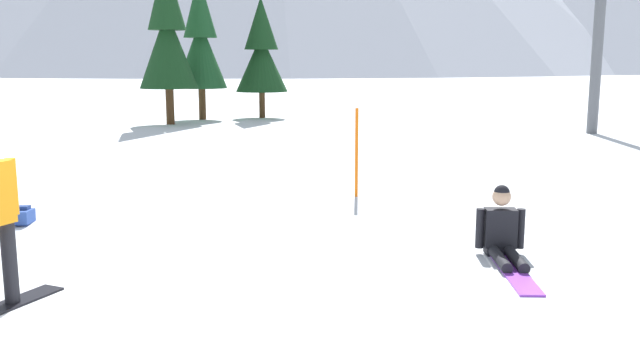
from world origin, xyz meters
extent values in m
plane|color=white|center=(0.00, 0.00, 0.00)|extent=(800.00, 800.00, 0.00)
cube|color=black|center=(-0.69, 0.15, 0.01)|extent=(0.35, 1.47, 0.02)
cylinder|color=black|center=(-0.69, 0.31, 0.45)|extent=(0.15, 0.15, 0.86)
cylinder|color=orange|center=(-0.70, 0.41, 1.23)|extent=(0.11, 0.11, 0.58)
cube|color=black|center=(3.37, 4.49, 0.05)|extent=(0.44, 0.41, 0.10)
cylinder|color=black|center=(3.67, 4.08, 0.07)|extent=(0.46, 0.78, 0.14)
cylinder|color=black|center=(3.49, 3.99, 0.07)|extent=(0.46, 0.78, 0.14)
cube|color=#993FD8|center=(3.74, 3.67, 0.01)|extent=(0.89, 1.49, 0.02)
cube|color=black|center=(3.37, 4.49, 0.35)|extent=(0.46, 0.39, 0.50)
cylinder|color=black|center=(3.60, 4.60, 0.34)|extent=(0.11, 0.11, 0.52)
cylinder|color=black|center=(3.13, 4.38, 0.34)|extent=(0.11, 0.11, 0.52)
sphere|color=tan|center=(3.37, 4.49, 0.76)|extent=(0.24, 0.24, 0.24)
sphere|color=black|center=(3.37, 4.49, 0.81)|extent=(0.20, 0.20, 0.20)
cube|color=#2D4C9E|center=(-3.57, 2.80, 0.11)|extent=(0.51, 0.55, 0.23)
cube|color=navy|center=(-3.61, 2.86, 0.24)|extent=(0.30, 0.29, 0.07)
cylinder|color=black|center=(-3.44, 2.60, 0.13)|extent=(0.09, 0.11, 0.02)
cylinder|color=orange|center=(0.15, 7.12, 0.82)|extent=(0.06, 0.06, 1.64)
cylinder|color=#472D19|center=(-12.21, 16.97, 0.70)|extent=(0.32, 0.32, 1.40)
cone|color=#143819|center=(-12.21, 16.97, 2.90)|extent=(2.24, 2.24, 2.99)
cylinder|color=#472D19|center=(-10.63, 21.20, 0.57)|extent=(0.26, 0.26, 1.14)
cone|color=#143819|center=(-10.63, 21.20, 2.34)|extent=(2.23, 2.23, 2.42)
cone|color=#143819|center=(-10.63, 21.20, 4.03)|extent=(1.45, 1.45, 2.21)
cylinder|color=#472D19|center=(-12.43, 19.34, 0.66)|extent=(0.30, 0.30, 1.32)
cone|color=#194723|center=(-12.43, 19.34, 2.72)|extent=(2.13, 2.13, 2.80)
cone|color=#194723|center=(-12.43, 19.34, 4.68)|extent=(1.39, 1.39, 2.57)
camera|label=1|loc=(5.22, -4.27, 2.50)|focal=38.54mm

